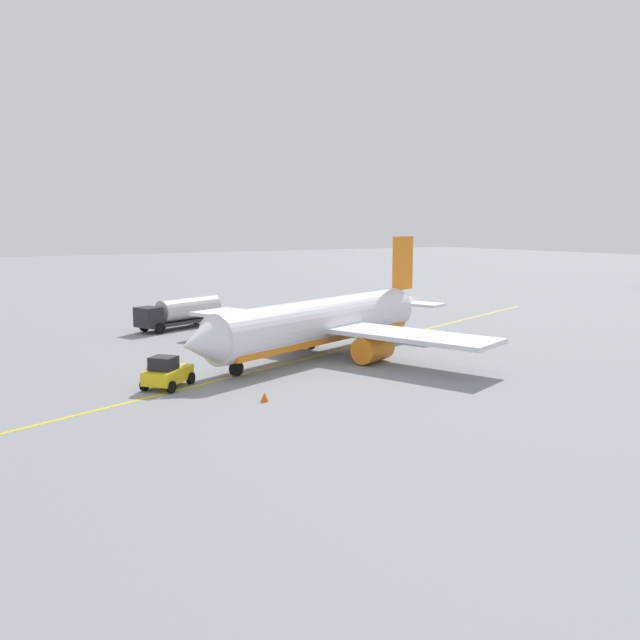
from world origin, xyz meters
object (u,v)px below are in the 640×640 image
fuel_tanker (181,312)px  safety_cone_nose (265,397)px  pushback_tug (167,373)px  airplane (324,323)px  safety_cone_wingtip (150,366)px  refueling_worker (214,324)px

fuel_tanker → safety_cone_nose: 31.39m
pushback_tug → safety_cone_nose: bearing=120.4°
airplane → pushback_tug: (15.06, 3.99, -1.69)m
fuel_tanker → safety_cone_wingtip: 20.72m
safety_cone_wingtip → airplane: bearing=173.2°
airplane → safety_cone_wingtip: (14.43, -1.71, -2.34)m
safety_cone_nose → safety_cone_wingtip: (3.28, -12.34, 0.07)m
airplane → pushback_tug: bearing=14.8°
pushback_tug → refueling_worker: bearing=-120.9°
fuel_tanker → refueling_worker: bearing=111.6°
airplane → safety_cone_nose: size_ratio=51.67×
safety_cone_nose → safety_cone_wingtip: 12.77m
pushback_tug → safety_cone_wingtip: bearing=-96.3°
pushback_tug → safety_cone_wingtip: (-0.63, -5.70, -0.65)m
airplane → safety_cone_nose: bearing=43.6°
airplane → fuel_tanker: size_ratio=2.74×
safety_cone_nose → airplane: bearing=-136.4°
refueling_worker → fuel_tanker: bearing=-68.4°
airplane → fuel_tanker: 20.75m
airplane → pushback_tug: size_ratio=7.34×
airplane → pushback_tug: airplane is taller
safety_cone_wingtip → pushback_tug: bearing=83.7°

